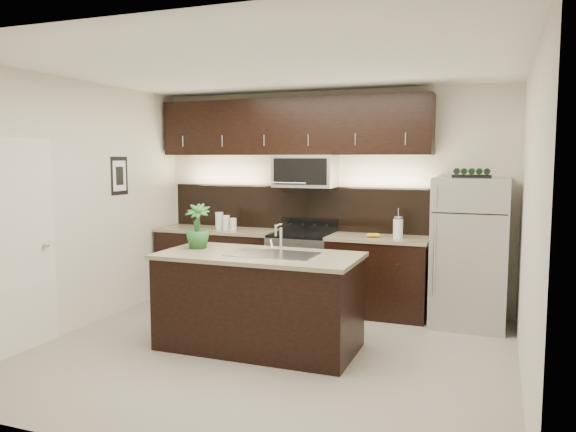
{
  "coord_description": "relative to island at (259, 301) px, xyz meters",
  "views": [
    {
      "loc": [
        2.03,
        -4.81,
        1.87
      ],
      "look_at": [
        -0.01,
        0.55,
        1.27
      ],
      "focal_mm": 35.0,
      "sensor_mm": 36.0,
      "label": 1
    }
  ],
  "objects": [
    {
      "name": "ground",
      "position": [
        0.15,
        -0.12,
        -0.47
      ],
      "size": [
        4.5,
        4.5,
        0.0
      ],
      "primitive_type": "plane",
      "color": "gray",
      "rests_on": "ground"
    },
    {
      "name": "room_walls",
      "position": [
        0.04,
        -0.15,
        1.22
      ],
      "size": [
        4.52,
        4.02,
        2.71
      ],
      "color": "beige",
      "rests_on": "ground"
    },
    {
      "name": "counter_run",
      "position": [
        -0.31,
        1.57,
        -0.0
      ],
      "size": [
        3.51,
        0.65,
        0.94
      ],
      "color": "black",
      "rests_on": "ground"
    },
    {
      "name": "upper_fixtures",
      "position": [
        -0.28,
        1.72,
        1.67
      ],
      "size": [
        3.49,
        0.4,
        1.66
      ],
      "color": "black",
      "rests_on": "counter_run"
    },
    {
      "name": "island",
      "position": [
        0.0,
        0.0,
        0.0
      ],
      "size": [
        1.96,
        0.96,
        0.94
      ],
      "color": "black",
      "rests_on": "ground"
    },
    {
      "name": "sink_faucet",
      "position": [
        0.15,
        0.01,
        0.48
      ],
      "size": [
        0.84,
        0.5,
        0.28
      ],
      "color": "silver",
      "rests_on": "island"
    },
    {
      "name": "refrigerator",
      "position": [
        1.88,
        1.51,
        0.35
      ],
      "size": [
        0.8,
        0.72,
        1.65
      ],
      "primitive_type": "cube",
      "color": "#B2B2B7",
      "rests_on": "ground"
    },
    {
      "name": "wine_rack",
      "position": [
        1.88,
        1.51,
        1.22
      ],
      "size": [
        0.41,
        0.25,
        0.1
      ],
      "color": "black",
      "rests_on": "refrigerator"
    },
    {
      "name": "plant",
      "position": [
        -0.72,
        0.08,
        0.7
      ],
      "size": [
        0.32,
        0.32,
        0.46
      ],
      "primitive_type": "imported",
      "rotation": [
        0.0,
        0.0,
        0.33
      ],
      "color": "#255D27",
      "rests_on": "island"
    },
    {
      "name": "canisters",
      "position": [
        -1.14,
        1.5,
        0.57
      ],
      "size": [
        0.33,
        0.16,
        0.22
      ],
      "rotation": [
        0.0,
        0.0,
        -0.28
      ],
      "color": "silver",
      "rests_on": "counter_run"
    },
    {
      "name": "french_press",
      "position": [
        1.09,
        1.52,
        0.59
      ],
      "size": [
        0.12,
        0.12,
        0.34
      ],
      "rotation": [
        0.0,
        0.0,
        -0.21
      ],
      "color": "silver",
      "rests_on": "counter_run"
    },
    {
      "name": "bananas",
      "position": [
        0.76,
        1.49,
        0.49
      ],
      "size": [
        0.19,
        0.16,
        0.05
      ],
      "primitive_type": "ellipsoid",
      "rotation": [
        0.0,
        0.0,
        0.19
      ],
      "color": "gold",
      "rests_on": "counter_run"
    }
  ]
}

